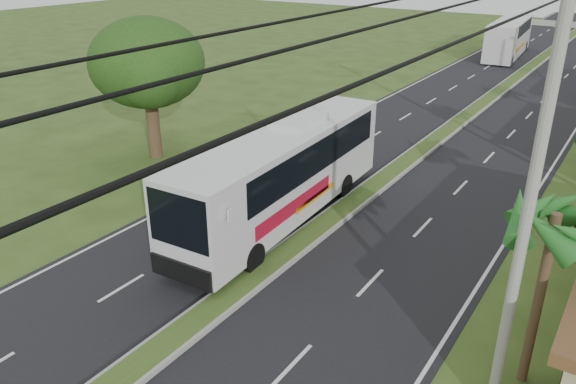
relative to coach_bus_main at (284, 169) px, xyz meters
The scene contains 11 objects.
ground 8.05m from the coach_bus_main, 76.49° to the right, with size 180.00×180.00×0.00m, color #314519.
road_asphalt 12.84m from the coach_bus_main, 81.79° to the left, with size 14.00×160.00×0.02m, color black.
median_strip 12.82m from the coach_bus_main, 81.79° to the left, with size 1.20×160.00×0.18m.
lane_edge_left 13.62m from the coach_bus_main, 111.40° to the left, with size 0.12×160.00×0.01m, color silver.
lane_edge_right 15.29m from the coach_bus_main, 55.77° to the left, with size 0.12×160.00×0.01m, color silver.
palm_verge_a 11.95m from the coach_bus_main, 22.62° to the right, with size 2.40×2.40×5.45m.
shade_tree 10.96m from the coach_bus_main, 166.28° to the left, with size 6.30×6.00×7.54m.
utility_pole_a 12.15m from the coach_bus_main, 28.10° to the right, with size 1.60×0.28×11.00m.
coach_bus_main is the anchor object (origin of this frame).
coach_bus_far 44.64m from the coach_bus_main, 92.17° to the left, with size 3.77×12.79×3.67m.
motorcyclist 4.90m from the coach_bus_main, 90.69° to the right, with size 1.77×0.92×2.29m.
Camera 1 is at (10.24, -10.43, 10.83)m, focal length 35.00 mm.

